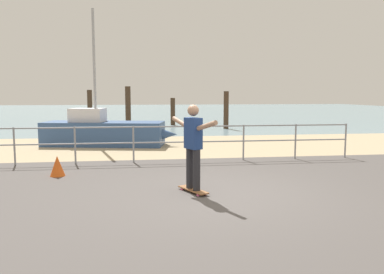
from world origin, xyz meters
name	(u,v)px	position (x,y,z in m)	size (l,w,h in m)	color
ground_plane	(229,210)	(0.00, -1.00, 0.00)	(24.00, 10.00, 0.04)	#514C49
beach_strip	(180,146)	(0.00, 7.00, 0.00)	(24.00, 6.00, 0.04)	tan
sea_surface	(154,111)	(0.00, 35.00, 0.00)	(72.00, 50.00, 0.04)	#75939E
railing_fence	(162,138)	(-0.87, 3.60, 0.70)	(11.10, 0.05, 1.05)	gray
sailboat	(108,132)	(-2.66, 7.37, 0.52)	(5.07, 2.25, 5.00)	#335184
skateboard	(193,190)	(-0.45, 0.16, 0.07)	(0.54, 0.81, 0.08)	brown
skateboarder	(193,142)	(-0.45, 0.16, 1.02)	(0.72, 1.33, 1.65)	#26262B
groyne_post_0	(90,106)	(-4.87, 19.75, 1.10)	(0.33, 0.33, 2.20)	#422D1E
groyne_post_1	(128,107)	(-2.17, 15.84, 1.18)	(0.32, 0.32, 2.37)	#422D1E
groyne_post_2	(173,112)	(0.52, 16.36, 0.84)	(0.28, 0.28, 1.68)	#422D1E
groyne_post_3	(226,110)	(3.22, 13.49, 1.04)	(0.28, 0.28, 2.07)	#422D1E
traffic_cone	(57,166)	(-3.40, 2.06, 0.25)	(0.36, 0.36, 0.50)	#E55919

